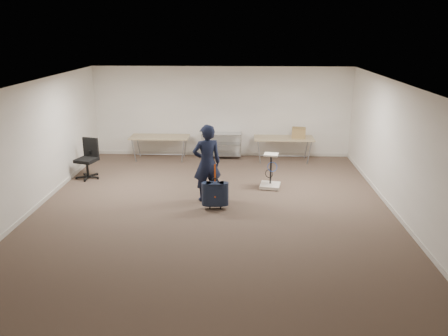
{
  "coord_description": "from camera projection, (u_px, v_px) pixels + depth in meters",
  "views": [
    {
      "loc": [
        0.63,
        -8.99,
        3.89
      ],
      "look_at": [
        0.23,
        0.3,
        0.91
      ],
      "focal_mm": 35.0,
      "sensor_mm": 36.0,
      "label": 1
    }
  ],
  "objects": [
    {
      "name": "wire_shelf",
      "position": [
        222.0,
        144.0,
        13.63
      ],
      "size": [
        1.22,
        0.47,
        0.8
      ],
      "color": "silver",
      "rests_on": "ground"
    },
    {
      "name": "equipment_cart",
      "position": [
        270.0,
        179.0,
        11.11
      ],
      "size": [
        0.57,
        0.57,
        0.9
      ],
      "color": "beige",
      "rests_on": "ground"
    },
    {
      "name": "room_shell",
      "position": [
        217.0,
        187.0,
        11.07
      ],
      "size": [
        8.0,
        9.0,
        9.0
      ],
      "color": "silver",
      "rests_on": "ground"
    },
    {
      "name": "suitcase",
      "position": [
        215.0,
        194.0,
        9.75
      ],
      "size": [
        0.4,
        0.24,
        1.06
      ],
      "color": "black",
      "rests_on": "ground"
    },
    {
      "name": "person",
      "position": [
        207.0,
        163.0,
        10.1
      ],
      "size": [
        0.77,
        0.63,
        1.83
      ],
      "primitive_type": "imported",
      "rotation": [
        0.0,
        0.0,
        3.47
      ],
      "color": "black",
      "rests_on": "ground"
    },
    {
      "name": "office_chair",
      "position": [
        88.0,
        166.0,
        11.84
      ],
      "size": [
        0.65,
        0.65,
        1.08
      ],
      "color": "black",
      "rests_on": "ground"
    },
    {
      "name": "ground",
      "position": [
        213.0,
        211.0,
        9.77
      ],
      "size": [
        9.0,
        9.0,
        0.0
      ],
      "primitive_type": "plane",
      "color": "#443329",
      "rests_on": "ground"
    },
    {
      "name": "folding_table_right",
      "position": [
        284.0,
        139.0,
        13.25
      ],
      "size": [
        1.8,
        0.75,
        0.73
      ],
      "color": "#8E7C57",
      "rests_on": "ground"
    },
    {
      "name": "folding_table_left",
      "position": [
        160.0,
        138.0,
        13.4
      ],
      "size": [
        1.8,
        0.75,
        0.73
      ],
      "color": "#8E7C57",
      "rests_on": "ground"
    },
    {
      "name": "cardboard_box",
      "position": [
        299.0,
        133.0,
        13.2
      ],
      "size": [
        0.44,
        0.36,
        0.31
      ],
      "primitive_type": "cube",
      "rotation": [
        0.0,
        0.0,
        -0.13
      ],
      "color": "#A06B4A",
      "rests_on": "folding_table_right"
    }
  ]
}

